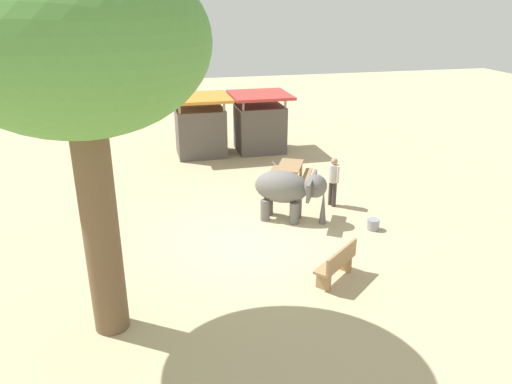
# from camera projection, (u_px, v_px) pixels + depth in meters

# --- Properties ---
(ground_plane) EXTENTS (60.00, 60.00, 0.00)m
(ground_plane) POSITION_uv_depth(u_px,v_px,m) (245.00, 242.00, 13.78)
(ground_plane) COLOR tan
(elephant) EXTENTS (2.16, 1.87, 1.54)m
(elephant) POSITION_uv_depth(u_px,v_px,m) (289.00, 189.00, 14.80)
(elephant) COLOR slate
(elephant) RESTS_ON ground_plane
(person_handler) EXTENTS (0.32, 0.49, 1.62)m
(person_handler) POSITION_uv_depth(u_px,v_px,m) (333.00, 178.00, 15.84)
(person_handler) COLOR #3F3833
(person_handler) RESTS_ON ground_plane
(shade_tree_main) EXTENTS (4.50, 4.12, 7.24)m
(shade_tree_main) POSITION_uv_depth(u_px,v_px,m) (78.00, 50.00, 8.22)
(shade_tree_main) COLOR brown
(shade_tree_main) RESTS_ON ground_plane
(wooden_bench) EXTENTS (1.33, 1.20, 0.88)m
(wooden_bench) POSITION_uv_depth(u_px,v_px,m) (337.00, 263.00, 11.73)
(wooden_bench) COLOR #9E7A51
(wooden_bench) RESTS_ON ground_plane
(picnic_table_near) EXTENTS (1.99, 2.00, 0.78)m
(picnic_table_near) POSITION_uv_depth(u_px,v_px,m) (290.00, 170.00, 17.69)
(picnic_table_near) COLOR #9E7A51
(picnic_table_near) RESTS_ON ground_plane
(market_stall_orange) EXTENTS (2.50, 2.50, 2.52)m
(market_stall_orange) POSITION_uv_depth(u_px,v_px,m) (200.00, 129.00, 21.00)
(market_stall_orange) COLOR #59514C
(market_stall_orange) RESTS_ON ground_plane
(market_stall_red) EXTENTS (2.50, 2.50, 2.52)m
(market_stall_red) POSITION_uv_depth(u_px,v_px,m) (260.00, 125.00, 21.56)
(market_stall_red) COLOR #59514C
(market_stall_red) RESTS_ON ground_plane
(feed_bucket) EXTENTS (0.36, 0.36, 0.32)m
(feed_bucket) POSITION_uv_depth(u_px,v_px,m) (373.00, 224.00, 14.45)
(feed_bucket) COLOR gray
(feed_bucket) RESTS_ON ground_plane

